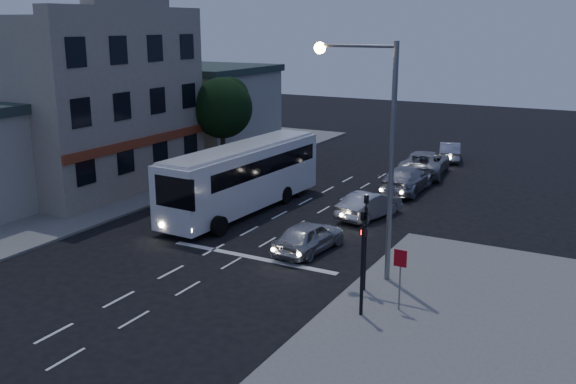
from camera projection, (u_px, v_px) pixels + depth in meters
The scene contains 16 objects.
ground at pixel (186, 264), 26.69m from camera, with size 120.00×120.00×0.00m, color black.
sidewalk_far at pixel (95, 185), 39.45m from camera, with size 12.00×50.00×0.12m, color slate.
road_markings at pixel (254, 246), 28.91m from camera, with size 8.00×30.55×0.01m.
tour_bus at pixel (243, 176), 33.74m from camera, with size 2.98×11.67×3.55m.
car_suv at pixel (309, 236), 27.99m from camera, with size 1.64×4.08×1.39m, color #B4B4B5.
car_sedan_a at pixel (369, 205), 32.88m from camera, with size 1.44×4.14×1.36m, color #BABABA.
car_sedan_b at pixel (406, 180), 37.92m from camera, with size 2.12×5.22×1.51m, color #94949F.
car_sedan_c at pixel (425, 163), 42.23m from camera, with size 2.66×5.77×1.60m, color #9C9C9C.
car_extra at pixel (450, 151), 46.65m from camera, with size 1.43×4.10×1.35m, color #9697A4.
traffic_signal_main at pixel (365, 231), 23.24m from camera, with size 0.25×0.35×4.10m.
traffic_signal_side at pixel (363, 251), 21.23m from camera, with size 0.18×0.15×4.10m.
regulatory_sign at pixel (400, 270), 21.80m from camera, with size 0.45×0.12×2.20m.
streetlight at pixel (376, 134), 23.72m from camera, with size 3.32×0.44×9.00m.
main_building at pixel (77, 101), 38.59m from camera, with size 10.12×12.00×11.00m.
low_building_north at pixel (202, 108), 49.04m from camera, with size 9.40×9.40×6.50m.
street_tree at pixel (222, 105), 42.09m from camera, with size 4.00×4.00×6.20m.
Camera 1 is at (15.64, -20.01, 9.72)m, focal length 40.00 mm.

